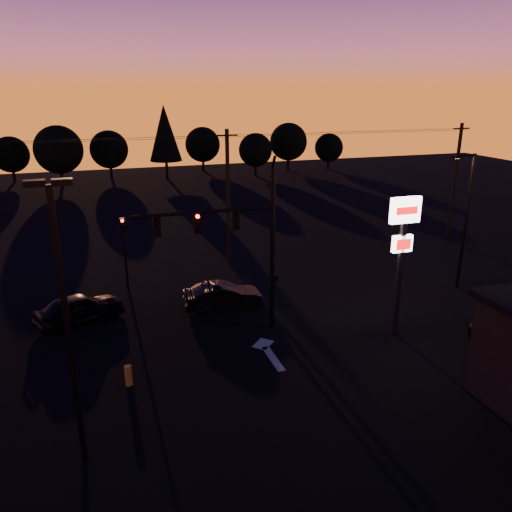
{
  "coord_description": "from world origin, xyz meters",
  "views": [
    {
      "loc": [
        -6.33,
        -17.4,
        11.47
      ],
      "look_at": [
        1.0,
        5.0,
        3.5
      ],
      "focal_mm": 35.0,
      "sensor_mm": 36.0,
      "label": 1
    }
  ],
  "objects": [
    {
      "name": "bollard",
      "position": [
        -5.78,
        0.87,
        0.43
      ],
      "size": [
        0.29,
        0.29,
        0.87
      ],
      "primitive_type": "cylinder",
      "color": "#BB8F23",
      "rests_on": "ground"
    },
    {
      "name": "tree_6",
      "position": [
        15.0,
        48.0,
        3.43
      ],
      "size": [
        4.54,
        4.54,
        5.71
      ],
      "color": "black",
      "rests_on": "ground"
    },
    {
      "name": "tree_8",
      "position": [
        27.0,
        50.0,
        3.12
      ],
      "size": [
        4.12,
        4.12,
        5.19
      ],
      "color": "black",
      "rests_on": "ground"
    },
    {
      "name": "tree_5",
      "position": [
        9.0,
        54.0,
        3.75
      ],
      "size": [
        4.95,
        4.95,
        6.22
      ],
      "color": "black",
      "rests_on": "ground"
    },
    {
      "name": "pylon_sign",
      "position": [
        7.0,
        1.5,
        4.91
      ],
      "size": [
        1.5,
        0.28,
        6.8
      ],
      "color": "black",
      "rests_on": "ground"
    },
    {
      "name": "secondary_signal",
      "position": [
        -5.0,
        11.49,
        2.86
      ],
      "size": [
        0.3,
        0.31,
        4.35
      ],
      "color": "black",
      "rests_on": "ground"
    },
    {
      "name": "lane_arrow",
      "position": [
        0.5,
        1.67,
        0.01
      ],
      "size": [
        1.2,
        3.1,
        0.01
      ],
      "color": "beige",
      "rests_on": "ground"
    },
    {
      "name": "tree_3",
      "position": [
        -4.0,
        52.0,
        3.75
      ],
      "size": [
        4.95,
        4.95,
        6.22
      ],
      "color": "black",
      "rests_on": "ground"
    },
    {
      "name": "tree_1",
      "position": [
        -16.0,
        53.0,
        3.43
      ],
      "size": [
        4.54,
        4.54,
        5.71
      ],
      "color": "black",
      "rests_on": "ground"
    },
    {
      "name": "parking_lot_light",
      "position": [
        -7.5,
        -3.0,
        5.27
      ],
      "size": [
        1.25,
        0.3,
        9.14
      ],
      "color": "black",
      "rests_on": "ground"
    },
    {
      "name": "car_mid",
      "position": [
        -0.26,
        6.95,
        0.7
      ],
      "size": [
        4.35,
        1.78,
        1.4
      ],
      "primitive_type": "imported",
      "rotation": [
        0.0,
        0.0,
        1.5
      ],
      "color": "black",
      "rests_on": "ground"
    },
    {
      "name": "traffic_signal_mast",
      "position": [
        -0.1,
        3.99,
        4.94
      ],
      "size": [
        6.79,
        0.52,
        8.58
      ],
      "color": "black",
      "rests_on": "ground"
    },
    {
      "name": "utility_pole_1",
      "position": [
        2.0,
        14.0,
        4.59
      ],
      "size": [
        1.4,
        0.26,
        9.0
      ],
      "color": "black",
      "rests_on": "ground"
    },
    {
      "name": "streetlight",
      "position": [
        13.91,
        5.5,
        4.42
      ],
      "size": [
        1.55,
        0.35,
        8.0
      ],
      "color": "black",
      "rests_on": "ground"
    },
    {
      "name": "power_wires",
      "position": [
        2.0,
        14.0,
        8.57
      ],
      "size": [
        36.0,
        1.22,
        0.07
      ],
      "color": "black",
      "rests_on": "ground"
    },
    {
      "name": "utility_pole_2",
      "position": [
        20.0,
        14.0,
        4.59
      ],
      "size": [
        1.4,
        0.26,
        9.0
      ],
      "color": "black",
      "rests_on": "ground"
    },
    {
      "name": "tree_7",
      "position": [
        21.0,
        51.0,
        4.06
      ],
      "size": [
        5.36,
        5.36,
        6.74
      ],
      "color": "black",
      "rests_on": "ground"
    },
    {
      "name": "car_left",
      "position": [
        -7.66,
        7.57,
        0.76
      ],
      "size": [
        4.79,
        3.39,
        1.52
      ],
      "primitive_type": "imported",
      "rotation": [
        0.0,
        0.0,
        1.97
      ],
      "color": "black",
      "rests_on": "ground"
    },
    {
      "name": "tree_2",
      "position": [
        -10.0,
        48.0,
        4.37
      ],
      "size": [
        5.77,
        5.78,
        7.26
      ],
      "color": "black",
      "rests_on": "ground"
    },
    {
      "name": "ground",
      "position": [
        0.0,
        0.0,
        0.0
      ],
      "size": [
        120.0,
        120.0,
        0.0
      ],
      "primitive_type": "plane",
      "color": "black",
      "rests_on": "ground"
    },
    {
      "name": "tree_4",
      "position": [
        3.0,
        49.0,
        5.93
      ],
      "size": [
        4.18,
        4.18,
        9.5
      ],
      "color": "black",
      "rests_on": "ground"
    }
  ]
}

